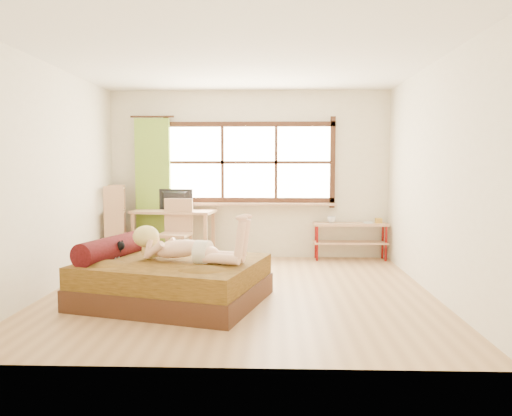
{
  "coord_description": "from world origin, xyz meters",
  "views": [
    {
      "loc": [
        0.38,
        -5.85,
        1.52
      ],
      "look_at": [
        0.18,
        0.2,
        0.99
      ],
      "focal_mm": 35.0,
      "sensor_mm": 36.0,
      "label": 1
    }
  ],
  "objects_px": {
    "bed": "(170,279)",
    "kitten": "(111,248)",
    "woman": "(186,236)",
    "bookshelf": "(115,223)",
    "chair": "(176,228)",
    "pipe_shelf": "(351,233)",
    "desk": "(174,217)"
  },
  "relations": [
    {
      "from": "bed",
      "to": "kitten",
      "type": "height_order",
      "value": "bed"
    },
    {
      "from": "woman",
      "to": "bookshelf",
      "type": "height_order",
      "value": "bookshelf"
    },
    {
      "from": "bed",
      "to": "kitten",
      "type": "xyz_separation_m",
      "value": [
        -0.68,
        0.09,
        0.33
      ]
    },
    {
      "from": "kitten",
      "to": "bookshelf",
      "type": "relative_size",
      "value": 0.24
    },
    {
      "from": "woman",
      "to": "bookshelf",
      "type": "distance_m",
      "value": 2.78
    },
    {
      "from": "bed",
      "to": "kitten",
      "type": "relative_size",
      "value": 7.86
    },
    {
      "from": "chair",
      "to": "pipe_shelf",
      "type": "bearing_deg",
      "value": 17.91
    },
    {
      "from": "chair",
      "to": "woman",
      "type": "bearing_deg",
      "value": -68.53
    },
    {
      "from": "bookshelf",
      "to": "desk",
      "type": "bearing_deg",
      "value": -4.53
    },
    {
      "from": "chair",
      "to": "bookshelf",
      "type": "xyz_separation_m",
      "value": [
        -1.01,
        0.22,
        0.05
      ]
    },
    {
      "from": "bed",
      "to": "kitten",
      "type": "distance_m",
      "value": 0.75
    },
    {
      "from": "chair",
      "to": "pipe_shelf",
      "type": "relative_size",
      "value": 0.85
    },
    {
      "from": "desk",
      "to": "pipe_shelf",
      "type": "bearing_deg",
      "value": 10.3
    },
    {
      "from": "desk",
      "to": "pipe_shelf",
      "type": "xyz_separation_m",
      "value": [
        2.82,
        0.12,
        -0.26
      ]
    },
    {
      "from": "woman",
      "to": "bed",
      "type": "bearing_deg",
      "value": 177.91
    },
    {
      "from": "desk",
      "to": "pipe_shelf",
      "type": "relative_size",
      "value": 1.14
    },
    {
      "from": "chair",
      "to": "kitten",
      "type": "bearing_deg",
      "value": -92.56
    },
    {
      "from": "woman",
      "to": "pipe_shelf",
      "type": "bearing_deg",
      "value": 65.38
    },
    {
      "from": "woman",
      "to": "pipe_shelf",
      "type": "distance_m",
      "value": 3.41
    },
    {
      "from": "desk",
      "to": "bed",
      "type": "bearing_deg",
      "value": -72.04
    },
    {
      "from": "desk",
      "to": "pipe_shelf",
      "type": "height_order",
      "value": "desk"
    },
    {
      "from": "bed",
      "to": "chair",
      "type": "xyz_separation_m",
      "value": [
        -0.32,
        2.04,
        0.3
      ]
    },
    {
      "from": "chair",
      "to": "bookshelf",
      "type": "distance_m",
      "value": 1.03
    },
    {
      "from": "bed",
      "to": "chair",
      "type": "distance_m",
      "value": 2.09
    },
    {
      "from": "woman",
      "to": "kitten",
      "type": "distance_m",
      "value": 0.9
    },
    {
      "from": "bed",
      "to": "bookshelf",
      "type": "relative_size",
      "value": 1.86
    },
    {
      "from": "chair",
      "to": "pipe_shelf",
      "type": "height_order",
      "value": "chair"
    },
    {
      "from": "kitten",
      "to": "desk",
      "type": "xyz_separation_m",
      "value": [
        0.25,
        2.32,
        0.11
      ]
    },
    {
      "from": "bed",
      "to": "chair",
      "type": "height_order",
      "value": "chair"
    },
    {
      "from": "kitten",
      "to": "woman",
      "type": "bearing_deg",
      "value": 5.96
    },
    {
      "from": "woman",
      "to": "kitten",
      "type": "height_order",
      "value": "woman"
    },
    {
      "from": "desk",
      "to": "chair",
      "type": "height_order",
      "value": "chair"
    }
  ]
}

